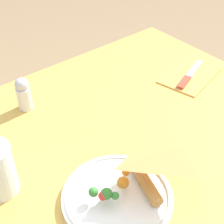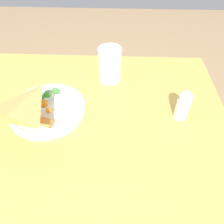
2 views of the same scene
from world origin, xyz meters
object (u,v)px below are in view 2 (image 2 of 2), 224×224
milk_glass (110,66)px  salt_shaker (183,105)px  dining_table (71,179)px  plate_pizza (47,108)px

milk_glass → salt_shaker: size_ratio=1.24×
milk_glass → dining_table: bearing=-17.0°
plate_pizza → milk_glass: 0.24m
plate_pizza → dining_table: bearing=27.7°
plate_pizza → milk_glass: bearing=133.6°
plate_pizza → milk_glass: (-0.16, 0.17, 0.04)m
dining_table → salt_shaker: bearing=115.4°
plate_pizza → salt_shaker: salt_shaker is taller
dining_table → plate_pizza: plate_pizza is taller
plate_pizza → salt_shaker: size_ratio=2.37×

